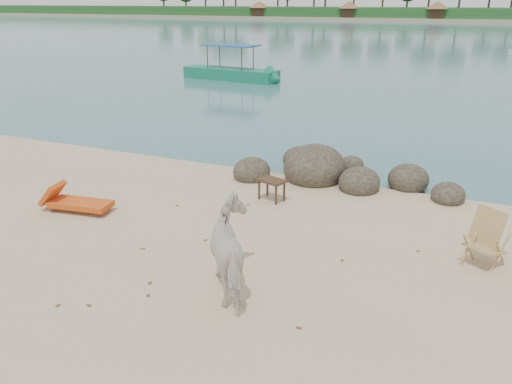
% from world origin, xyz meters
% --- Properties ---
extents(water, '(400.00, 400.00, 0.00)m').
position_xyz_m(water, '(0.00, 90.00, 0.00)').
color(water, '#346569').
rests_on(water, ground).
extents(far_shore, '(420.00, 90.00, 1.40)m').
position_xyz_m(far_shore, '(0.00, 170.00, 0.00)').
color(far_shore, tan).
rests_on(far_shore, ground).
extents(far_scenery, '(420.00, 18.00, 9.50)m').
position_xyz_m(far_scenery, '(0.03, 136.70, 3.14)').
color(far_scenery, '#1E4C1E').
rests_on(far_scenery, ground).
extents(boulders, '(6.37, 2.92, 1.34)m').
position_xyz_m(boulders, '(0.05, 6.10, 0.25)').
color(boulders, '#2F291F').
rests_on(boulders, ground).
extents(cow, '(1.82, 1.98, 1.57)m').
position_xyz_m(cow, '(0.11, -0.31, 0.79)').
color(cow, white).
rests_on(cow, ground).
extents(side_table, '(0.80, 0.64, 0.56)m').
position_xyz_m(side_table, '(-0.90, 3.93, 0.28)').
color(side_table, '#302113').
rests_on(side_table, ground).
extents(lounge_chair, '(1.98, 0.94, 0.57)m').
position_xyz_m(lounge_chair, '(-4.93, 1.38, 0.29)').
color(lounge_chair, '#C15B16').
rests_on(lounge_chair, ground).
extents(deck_chair, '(0.96, 0.99, 1.05)m').
position_xyz_m(deck_chair, '(4.16, 2.44, 0.53)').
color(deck_chair, tan).
rests_on(deck_chair, ground).
extents(boat_near, '(7.60, 2.57, 3.61)m').
position_xyz_m(boat_near, '(-11.46, 22.91, 1.81)').
color(boat_near, '#147753').
rests_on(boat_near, water).
extents(dead_leaves, '(6.01, 6.27, 0.00)m').
position_xyz_m(dead_leaves, '(-0.61, 0.18, 0.00)').
color(dead_leaves, brown).
rests_on(dead_leaves, ground).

